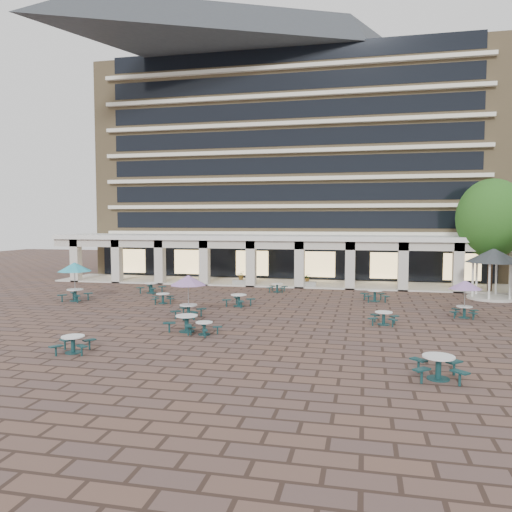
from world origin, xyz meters
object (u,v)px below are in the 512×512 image
Objects in this scene: picnic_table_3 at (438,365)px; planter_left at (241,280)px; planter_right at (307,282)px; picnic_table_2 at (204,327)px; gazebo at (493,261)px; picnic_table_0 at (73,343)px.

picnic_table_3 is 1.30× the size of planter_left.
picnic_table_3 is at bearing -72.75° from planter_right.
picnic_table_2 is 0.45× the size of gazebo.
picnic_table_3 reaches higher than picnic_table_2.
picnic_table_0 is 0.48× the size of gazebo.
picnic_table_2 is 23.03m from gazebo.
gazebo reaches higher than planter_right.
planter_left is 1.00× the size of planter_right.
picnic_table_0 is 24.62m from planter_right.
picnic_table_3 is at bearing -1.56° from picnic_table_2.
picnic_table_2 is at bearing 155.70° from picnic_table_3.
planter_left is at bearing 120.06° from picnic_table_3.
picnic_table_2 is 1.17× the size of planter_left.
planter_left reaches higher than planter_right.
picnic_table_0 is at bearing -107.61° from planter_right.
planter_right is at bearing 0.00° from planter_left.
gazebo reaches higher than planter_left.
picnic_table_3 is at bearing -15.69° from picnic_table_0.
picnic_table_3 is 0.49× the size of gazebo.
planter_right reaches higher than picnic_table_3.
planter_right is (-13.91, 3.53, -2.32)m from gazebo.
picnic_table_2 is 19.17m from planter_left.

